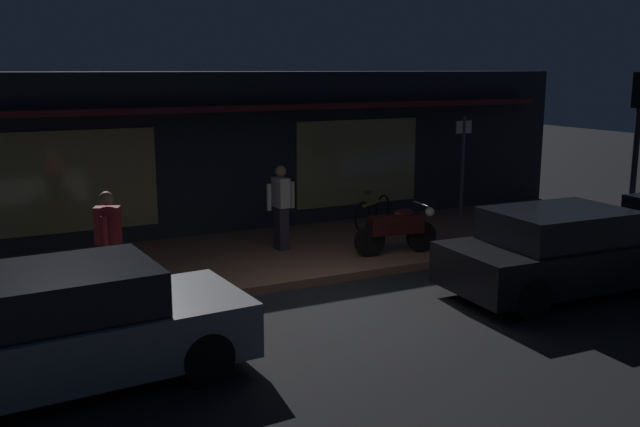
{
  "coord_description": "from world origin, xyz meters",
  "views": [
    {
      "loc": [
        -5.17,
        -9.44,
        3.66
      ],
      "look_at": [
        0.88,
        2.4,
        0.95
      ],
      "focal_mm": 39.93,
      "sensor_mm": 36.0,
      "label": 1
    }
  ],
  "objects_px": {
    "motorcycle": "(398,229)",
    "parked_car_far": "(562,252)",
    "person_bystander": "(281,206)",
    "parked_car_near": "(68,328)",
    "sign_post": "(463,160)",
    "bicycle_parked": "(373,211)",
    "traffic_light_pole": "(638,129)",
    "person_photographer": "(109,242)"
  },
  "relations": [
    {
      "from": "motorcycle",
      "to": "traffic_light_pole",
      "type": "distance_m",
      "value": 5.25
    },
    {
      "from": "traffic_light_pole",
      "to": "person_bystander",
      "type": "bearing_deg",
      "value": 157.06
    },
    {
      "from": "person_bystander",
      "to": "parked_car_near",
      "type": "height_order",
      "value": "person_bystander"
    },
    {
      "from": "person_bystander",
      "to": "parked_car_near",
      "type": "relative_size",
      "value": 0.4
    },
    {
      "from": "sign_post",
      "to": "parked_car_far",
      "type": "height_order",
      "value": "sign_post"
    },
    {
      "from": "person_photographer",
      "to": "parked_car_far",
      "type": "xyz_separation_m",
      "value": [
        6.76,
        -2.75,
        -0.32
      ]
    },
    {
      "from": "traffic_light_pole",
      "to": "parked_car_far",
      "type": "relative_size",
      "value": 0.86
    },
    {
      "from": "motorcycle",
      "to": "parked_car_far",
      "type": "relative_size",
      "value": 0.41
    },
    {
      "from": "person_bystander",
      "to": "person_photographer",
      "type": "bearing_deg",
      "value": -157.34
    },
    {
      "from": "bicycle_parked",
      "to": "traffic_light_pole",
      "type": "distance_m",
      "value": 5.72
    },
    {
      "from": "person_bystander",
      "to": "sign_post",
      "type": "relative_size",
      "value": 0.7
    },
    {
      "from": "person_bystander",
      "to": "sign_post",
      "type": "distance_m",
      "value": 5.37
    },
    {
      "from": "traffic_light_pole",
      "to": "parked_car_near",
      "type": "bearing_deg",
      "value": -172.62
    },
    {
      "from": "sign_post",
      "to": "parked_car_near",
      "type": "distance_m",
      "value": 11.19
    },
    {
      "from": "person_photographer",
      "to": "traffic_light_pole",
      "type": "bearing_deg",
      "value": -7.19
    },
    {
      "from": "person_photographer",
      "to": "traffic_light_pole",
      "type": "height_order",
      "value": "traffic_light_pole"
    },
    {
      "from": "sign_post",
      "to": "traffic_light_pole",
      "type": "bearing_deg",
      "value": -71.06
    },
    {
      "from": "parked_car_far",
      "to": "person_bystander",
      "type": "bearing_deg",
      "value": 126.74
    },
    {
      "from": "sign_post",
      "to": "parked_car_near",
      "type": "height_order",
      "value": "sign_post"
    },
    {
      "from": "person_bystander",
      "to": "sign_post",
      "type": "height_order",
      "value": "sign_post"
    },
    {
      "from": "bicycle_parked",
      "to": "person_photographer",
      "type": "xyz_separation_m",
      "value": [
        -6.26,
        -2.43,
        0.52
      ]
    },
    {
      "from": "person_bystander",
      "to": "traffic_light_pole",
      "type": "height_order",
      "value": "traffic_light_pole"
    },
    {
      "from": "motorcycle",
      "to": "parked_car_far",
      "type": "xyz_separation_m",
      "value": [
        1.32,
        -2.9,
        0.06
      ]
    },
    {
      "from": "traffic_light_pole",
      "to": "motorcycle",
      "type": "bearing_deg",
      "value": 163.14
    },
    {
      "from": "motorcycle",
      "to": "traffic_light_pole",
      "type": "relative_size",
      "value": 0.47
    },
    {
      "from": "bicycle_parked",
      "to": "parked_car_far",
      "type": "height_order",
      "value": "parked_car_far"
    },
    {
      "from": "sign_post",
      "to": "traffic_light_pole",
      "type": "distance_m",
      "value": 4.15
    },
    {
      "from": "person_bystander",
      "to": "parked_car_far",
      "type": "distance_m",
      "value": 5.32
    },
    {
      "from": "traffic_light_pole",
      "to": "sign_post",
      "type": "bearing_deg",
      "value": 108.94
    },
    {
      "from": "traffic_light_pole",
      "to": "parked_car_near",
      "type": "relative_size",
      "value": 0.86
    },
    {
      "from": "person_photographer",
      "to": "parked_car_near",
      "type": "xyz_separation_m",
      "value": [
        -1.0,
        -2.72,
        -0.32
      ]
    },
    {
      "from": "sign_post",
      "to": "parked_car_far",
      "type": "bearing_deg",
      "value": -111.41
    },
    {
      "from": "person_photographer",
      "to": "traffic_light_pole",
      "type": "distance_m",
      "value": 10.33
    },
    {
      "from": "traffic_light_pole",
      "to": "parked_car_far",
      "type": "xyz_separation_m",
      "value": [
        -3.39,
        -1.47,
        -1.77
      ]
    },
    {
      "from": "motorcycle",
      "to": "person_bystander",
      "type": "relative_size",
      "value": 1.02
    },
    {
      "from": "bicycle_parked",
      "to": "person_bystander",
      "type": "height_order",
      "value": "person_bystander"
    },
    {
      "from": "motorcycle",
      "to": "parked_car_near",
      "type": "bearing_deg",
      "value": -155.96
    },
    {
      "from": "motorcycle",
      "to": "sign_post",
      "type": "bearing_deg",
      "value": 35.16
    },
    {
      "from": "motorcycle",
      "to": "traffic_light_pole",
      "type": "height_order",
      "value": "traffic_light_pole"
    },
    {
      "from": "bicycle_parked",
      "to": "traffic_light_pole",
      "type": "height_order",
      "value": "traffic_light_pole"
    },
    {
      "from": "parked_car_near",
      "to": "sign_post",
      "type": "bearing_deg",
      "value": 28.16
    },
    {
      "from": "motorcycle",
      "to": "bicycle_parked",
      "type": "height_order",
      "value": "motorcycle"
    }
  ]
}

